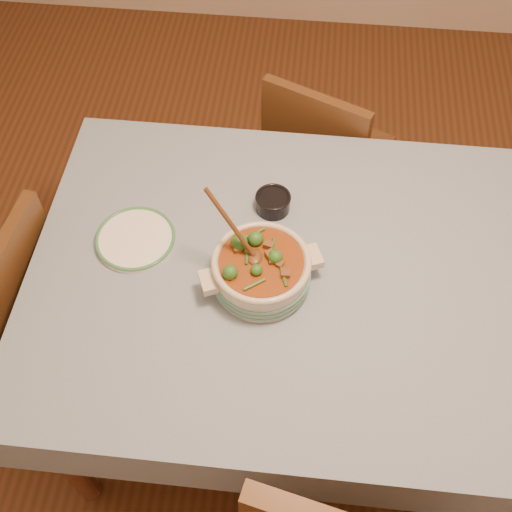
{
  "coord_description": "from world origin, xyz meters",
  "views": [
    {
      "loc": [
        -0.12,
        -0.97,
        2.2
      ],
      "look_at": [
        -0.22,
        -0.02,
        0.84
      ],
      "focal_mm": 45.0,
      "sensor_mm": 36.0,
      "label": 1
    }
  ],
  "objects": [
    {
      "name": "white_plate",
      "position": [
        -0.57,
        0.06,
        0.77
      ],
      "size": [
        0.25,
        0.25,
        0.02
      ],
      "rotation": [
        0.0,
        0.0,
        0.12
      ],
      "color": "white",
      "rests_on": "dining_table"
    },
    {
      "name": "chair_far",
      "position": [
        -0.05,
        0.73,
        0.47
      ],
      "size": [
        0.51,
        0.51,
        0.83
      ],
      "rotation": [
        0.0,
        0.0,
        2.73
      ],
      "color": "#56361A",
      "rests_on": "floor"
    },
    {
      "name": "dining_table",
      "position": [
        0.0,
        0.0,
        0.66
      ],
      "size": [
        1.68,
        1.08,
        0.76
      ],
      "color": "brown",
      "rests_on": "floor"
    },
    {
      "name": "chair_left",
      "position": [
        -1.0,
        -0.04,
        0.48
      ],
      "size": [
        0.43,
        0.43,
        0.84
      ],
      "rotation": [
        0.0,
        0.0,
        -1.68
      ],
      "color": "#56361A",
      "rests_on": "floor"
    },
    {
      "name": "condiment_bowl",
      "position": [
        -0.19,
        0.22,
        0.79
      ],
      "size": [
        0.11,
        0.11,
        0.05
      ],
      "rotation": [
        0.0,
        0.0,
        0.13
      ],
      "color": "black",
      "rests_on": "dining_table"
    },
    {
      "name": "stew_casserole",
      "position": [
        -0.2,
        -0.04,
        0.82
      ],
      "size": [
        0.33,
        0.33,
        0.31
      ],
      "rotation": [
        0.0,
        0.0,
        0.39
      ],
      "color": "beige",
      "rests_on": "dining_table"
    },
    {
      "name": "floor",
      "position": [
        0.0,
        0.0,
        0.0
      ],
      "size": [
        4.5,
        4.5,
        0.0
      ],
      "primitive_type": "plane",
      "color": "#462914",
      "rests_on": "ground"
    }
  ]
}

